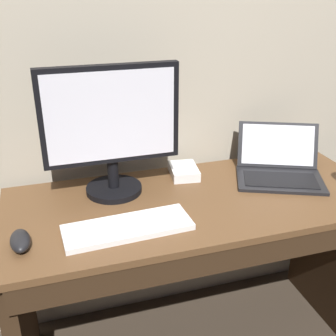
# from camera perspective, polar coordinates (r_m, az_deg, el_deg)

# --- Properties ---
(desk) EXTENTS (1.41, 0.60, 0.75)m
(desk) POSITION_cam_1_polar(r_m,az_deg,el_deg) (1.69, 3.93, -11.79)
(desk) COLOR brown
(desk) RESTS_ON ground
(laptop_black) EXTENTS (0.43, 0.41, 0.19)m
(laptop_black) POSITION_cam_1_polar(r_m,az_deg,el_deg) (1.78, 14.90, 0.24)
(laptop_black) COLOR black
(laptop_black) RESTS_ON desk
(external_monitor) EXTENTS (0.49, 0.21, 0.49)m
(external_monitor) POSITION_cam_1_polar(r_m,az_deg,el_deg) (1.51, -7.78, 5.54)
(external_monitor) COLOR black
(external_monitor) RESTS_ON desk
(wired_keyboard) EXTENTS (0.42, 0.17, 0.02)m
(wired_keyboard) POSITION_cam_1_polar(r_m,az_deg,el_deg) (1.38, -5.52, -8.04)
(wired_keyboard) COLOR white
(wired_keyboard) RESTS_ON desk
(computer_mouse) EXTENTS (0.07, 0.12, 0.04)m
(computer_mouse) POSITION_cam_1_polar(r_m,az_deg,el_deg) (1.37, -19.50, -9.33)
(computer_mouse) COLOR black
(computer_mouse) RESTS_ON desk
(external_drive_box) EXTENTS (0.13, 0.16, 0.04)m
(external_drive_box) POSITION_cam_1_polar(r_m,az_deg,el_deg) (1.73, 2.17, -0.43)
(external_drive_box) COLOR silver
(external_drive_box) RESTS_ON desk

